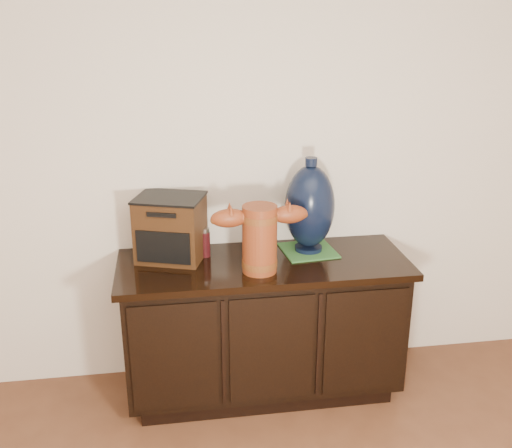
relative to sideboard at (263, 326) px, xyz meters
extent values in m
plane|color=white|center=(0.00, 0.27, 0.91)|extent=(4.50, 0.00, 4.50)
cube|color=black|center=(0.00, 0.00, -0.35)|extent=(1.29, 0.45, 0.08)
cube|color=black|center=(0.00, 0.00, 0.01)|extent=(1.40, 0.50, 0.64)
cube|color=black|center=(0.00, 0.00, 0.35)|extent=(1.46, 0.56, 0.03)
cube|color=black|center=(-0.47, -0.25, 0.01)|extent=(0.41, 0.01, 0.56)
cube|color=black|center=(0.00, -0.25, 0.01)|extent=(0.41, 0.01, 0.56)
cube|color=black|center=(0.47, -0.25, 0.01)|extent=(0.41, 0.01, 0.56)
cylinder|color=brown|center=(-0.04, -0.11, 0.53)|extent=(0.17, 0.17, 0.33)
cylinder|color=#441D0D|center=(-0.04, -0.11, 0.41)|extent=(0.18, 0.18, 0.03)
cylinder|color=#441D0D|center=(-0.04, -0.11, 0.64)|extent=(0.18, 0.18, 0.03)
ellipsoid|color=brown|center=(-0.18, -0.12, 0.65)|extent=(0.18, 0.09, 0.09)
ellipsoid|color=brown|center=(0.11, -0.11, 0.65)|extent=(0.18, 0.09, 0.09)
cube|color=#381F0E|center=(-0.45, 0.12, 0.53)|extent=(0.38, 0.34, 0.32)
cube|color=black|center=(-0.49, -0.01, 0.48)|extent=(0.26, 0.09, 0.16)
cube|color=black|center=(-0.45, 0.12, 0.69)|extent=(0.39, 0.35, 0.01)
cube|color=#326B30|center=(0.25, 0.10, 0.37)|extent=(0.29, 0.29, 0.01)
cylinder|color=black|center=(0.25, 0.10, 0.39)|extent=(0.14, 0.14, 0.02)
ellipsoid|color=black|center=(0.25, 0.10, 0.61)|extent=(0.28, 0.28, 0.43)
cylinder|color=black|center=(0.25, 0.10, 0.85)|extent=(0.06, 0.06, 0.04)
cylinder|color=#580F14|center=(-0.28, 0.11, 0.43)|extent=(0.05, 0.05, 0.13)
cylinder|color=silver|center=(-0.28, 0.11, 0.51)|extent=(0.05, 0.05, 0.02)
camera|label=1|loc=(-0.45, -2.72, 1.57)|focal=42.00mm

